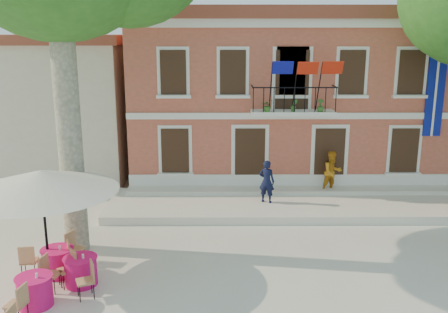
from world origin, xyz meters
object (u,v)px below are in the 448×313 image
pedestrian_navy (267,181)px  cafe_table_1 (35,290)px  pedestrian_orange (332,172)px  cafe_table_3 (58,260)px  patio_umbrella (41,181)px  cafe_table_0 (81,270)px

pedestrian_navy → cafe_table_1: size_ratio=0.82×
pedestrian_orange → cafe_table_1: pedestrian_orange is taller
cafe_table_1 → cafe_table_3: size_ratio=1.06×
pedestrian_navy → cafe_table_3: bearing=62.0°
patio_umbrella → cafe_table_3: size_ratio=2.16×
cafe_table_1 → cafe_table_3: same height
cafe_table_0 → cafe_table_1: (-0.83, -1.06, 0.00)m
pedestrian_orange → cafe_table_3: (-8.86, -6.30, -0.72)m
patio_umbrella → pedestrian_orange: 11.19m
patio_umbrella → pedestrian_navy: 8.42m
pedestrian_navy → cafe_table_0: (-5.40, -5.74, -0.69)m
patio_umbrella → cafe_table_0: bearing=-27.5°
pedestrian_navy → pedestrian_orange: bearing=-135.7°
pedestrian_orange → cafe_table_3: 10.89m
cafe_table_0 → cafe_table_1: size_ratio=0.98×
pedestrian_orange → cafe_table_3: bearing=-163.6°
pedestrian_navy → pedestrian_orange: pedestrian_orange is taller
pedestrian_orange → pedestrian_navy: bearing=-176.7°
pedestrian_navy → cafe_table_3: (-6.17, -5.20, -0.68)m
patio_umbrella → cafe_table_0: 2.55m
pedestrian_navy → cafe_table_0: 7.91m
patio_umbrella → pedestrian_navy: size_ratio=2.49×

